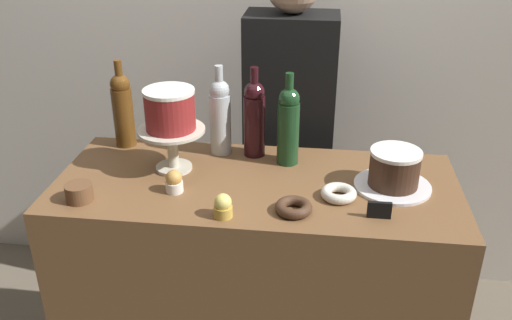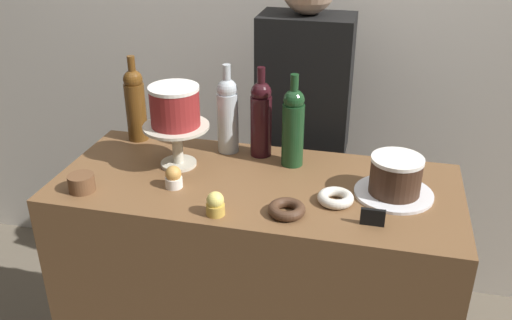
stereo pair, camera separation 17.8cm
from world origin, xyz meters
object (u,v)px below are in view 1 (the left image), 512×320
Objects in this scene: wine_bottle_amber at (123,109)px; cupcake_caramel at (174,182)px; cupcake_lemon at (223,206)px; cookie_stack at (79,192)px; barista_figure at (289,148)px; white_layer_cake at (170,109)px; wine_bottle_green at (288,124)px; chocolate_round_cake at (394,168)px; donut_chocolate at (294,207)px; wine_bottle_dark_red at (254,117)px; cake_stand_pedestal at (172,142)px; price_sign_chalkboard at (379,210)px; wine_bottle_clear at (220,115)px; donut_sugar at (339,193)px.

wine_bottle_amber is 4.38× the size of cupcake_caramel.
cupcake_lemon and cupcake_caramel have the same top height.
barista_figure reaches higher than cookie_stack.
white_layer_cake reaches higher than cupcake_lemon.
wine_bottle_amber is at bearing 172.97° from wine_bottle_green.
chocolate_round_cake is 0.50× the size of wine_bottle_green.
donut_chocolate is 0.07× the size of barista_figure.
donut_chocolate is at bearing 1.03° from cookie_stack.
cake_stand_pedestal is at bearing -150.03° from wine_bottle_dark_red.
price_sign_chalkboard is 0.77m from barista_figure.
chocolate_round_cake is at bearing 9.20° from cupcake_caramel.
wine_bottle_clear reaches higher than donut_chocolate.
wine_bottle_dark_red is 1.00× the size of wine_bottle_clear.
wine_bottle_amber is (-0.61, 0.08, 0.00)m from wine_bottle_green.
cupcake_caramel is 0.66× the size of donut_sugar.
donut_sugar is (-0.17, -0.09, -0.05)m from chocolate_round_cake.
chocolate_round_cake is 2.18× the size of cupcake_lemon.
cake_stand_pedestal is at bearing 176.91° from chocolate_round_cake.
price_sign_chalkboard is at bearing -41.25° from donut_sugar.
chocolate_round_cake is (0.73, -0.04, -0.03)m from cake_stand_pedestal.
price_sign_chalkboard is at bearing -0.29° from donut_chocolate.
cupcake_lemon is (0.22, -0.28, -0.07)m from cake_stand_pedestal.
wine_bottle_green reaches higher than cookie_stack.
cookie_stack reaches higher than donut_chocolate.
donut_chocolate is at bearing -82.63° from wine_bottle_green.
wine_bottle_clear is (0.36, -0.02, 0.00)m from wine_bottle_amber.
barista_figure is at bearing 94.99° from donut_chocolate.
chocolate_round_cake is at bearing 27.35° from donut_sugar.
cookie_stack is (-0.01, -0.42, -0.12)m from wine_bottle_amber.
cupcake_caramel is at bearing -177.54° from donut_sugar.
wine_bottle_dark_red is at bearing 38.30° from cookie_stack.
wine_bottle_amber is 0.65m from cupcake_lemon.
wine_bottle_green is (0.38, 0.10, -0.07)m from white_layer_cake.
barista_figure is at bearing 92.83° from wine_bottle_green.
chocolate_round_cake is 0.70m from cupcake_caramel.
chocolate_round_cake is 0.50× the size of wine_bottle_amber.
cupcake_caramel is at bearing -50.45° from wine_bottle_amber.
cookie_stack is at bearing -133.29° from wine_bottle_clear.
cupcake_lemon is 1.00× the size of cupcake_caramel.
barista_figure is at bearing 51.91° from white_layer_cake.
wine_bottle_clear reaches higher than chocolate_round_cake.
wine_bottle_amber and wine_bottle_clear have the same top height.
white_layer_cake is 1.50× the size of donut_sugar.
white_layer_cake is 0.40m from cupcake_lemon.
cupcake_lemon is at bearing -113.08° from wine_bottle_green.
barista_figure is (-0.06, 0.69, -0.13)m from donut_chocolate.
price_sign_chalkboard is at bearing -18.87° from cake_stand_pedestal.
wine_bottle_amber reaches higher than price_sign_chalkboard.
wine_bottle_dark_red is (-0.47, 0.19, 0.07)m from chocolate_round_cake.
donut_chocolate is at bearing -143.13° from donut_sugar.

